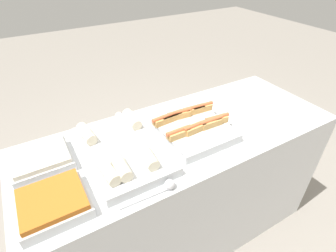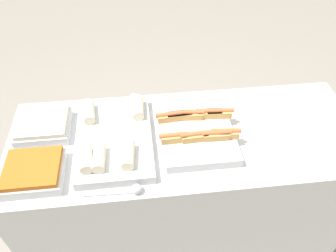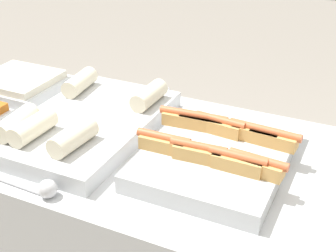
# 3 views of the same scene
# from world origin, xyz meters

# --- Properties ---
(tray_hotdogs) EXTENTS (0.40, 0.46, 0.10)m
(tray_hotdogs) POSITION_xyz_m (0.05, 0.00, 0.95)
(tray_hotdogs) COLOR silver
(tray_hotdogs) RESTS_ON counter
(tray_wraps) EXTENTS (0.36, 0.56, 0.11)m
(tray_wraps) POSITION_xyz_m (-0.37, -0.01, 0.95)
(tray_wraps) COLOR silver
(tray_wraps) RESTS_ON counter
(tray_side_back) EXTENTS (0.26, 0.24, 0.07)m
(tray_side_back) POSITION_xyz_m (-0.72, 0.12, 0.95)
(tray_side_back) COLOR silver
(tray_side_back) RESTS_ON counter
(serving_spoon_near) EXTENTS (0.25, 0.05, 0.05)m
(serving_spoon_near) POSITION_xyz_m (-0.29, -0.31, 0.93)
(serving_spoon_near) COLOR silver
(serving_spoon_near) RESTS_ON counter
(serving_spoon_far) EXTENTS (0.27, 0.05, 0.05)m
(serving_spoon_far) POSITION_xyz_m (-0.28, 0.31, 0.93)
(serving_spoon_far) COLOR silver
(serving_spoon_far) RESTS_ON counter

